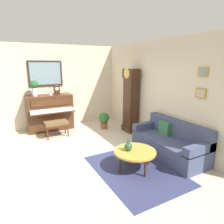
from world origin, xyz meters
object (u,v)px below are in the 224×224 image
object	(u,v)px
couch	(170,143)
potted_plant	(104,119)
teacup	(51,94)
green_jug	(128,147)
coffee_table	(135,152)
mantel_clock	(57,89)
flower_vase	(34,86)
piano	(50,112)
grandfather_clock	(130,102)
piano_bench	(56,124)

from	to	relation	value
couch	potted_plant	xyz separation A→B (m)	(-2.55, -0.52, 0.01)
teacup	green_jug	size ratio (longest dim) A/B	0.48
coffee_table	potted_plant	bearing A→B (deg)	167.44
couch	potted_plant	bearing A→B (deg)	-168.37
mantel_clock	flower_vase	size ratio (longest dim) A/B	0.66
piano	potted_plant	world-z (taller)	piano
flower_vase	coffee_table	bearing A→B (deg)	22.51
couch	coffee_table	xyz separation A→B (m)	(0.13, -1.12, 0.07)
grandfather_clock	teacup	distance (m)	2.61
couch	teacup	xyz separation A→B (m)	(-3.31, -2.08, 0.88)
coffee_table	flower_vase	xyz separation A→B (m)	(-3.47, -1.44, 1.11)
piano	mantel_clock	size ratio (longest dim) A/B	3.79
coffee_table	flower_vase	world-z (taller)	flower_vase
teacup	potted_plant	distance (m)	1.94
couch	coffee_table	distance (m)	1.13
piano	couch	distance (m)	3.97
piano_bench	flower_vase	distance (m)	1.40
piano	green_jug	world-z (taller)	piano
couch	green_jug	xyz separation A→B (m)	(0.06, -1.24, 0.18)
piano	potted_plant	size ratio (longest dim) A/B	2.57
flower_vase	teacup	distance (m)	0.56
green_jug	teacup	bearing A→B (deg)	-165.98
couch	flower_vase	xyz separation A→B (m)	(-3.34, -2.56, 1.17)
mantel_clock	teacup	xyz separation A→B (m)	(0.03, -0.21, -0.15)
potted_plant	piano	bearing A→B (deg)	-116.06
green_jug	grandfather_clock	bearing A→B (deg)	145.64
piano	grandfather_clock	bearing A→B (deg)	57.59
mantel_clock	green_jug	bearing A→B (deg)	10.47
couch	green_jug	distance (m)	1.26
flower_vase	teacup	size ratio (longest dim) A/B	5.00
green_jug	potted_plant	xyz separation A→B (m)	(-2.61, 0.72, -0.17)
piano_bench	potted_plant	bearing A→B (deg)	89.79
green_jug	potted_plant	world-z (taller)	green_jug
grandfather_clock	potted_plant	xyz separation A→B (m)	(-0.64, -0.63, -0.64)
flower_vase	green_jug	world-z (taller)	flower_vase
piano	coffee_table	world-z (taller)	piano
piano_bench	couch	size ratio (longest dim) A/B	0.37
coffee_table	mantel_clock	xyz separation A→B (m)	(-3.47, -0.75, 0.97)
grandfather_clock	green_jug	world-z (taller)	grandfather_clock
piano_bench	couch	distance (m)	3.33
flower_vase	potted_plant	bearing A→B (deg)	68.90
piano_bench	teacup	size ratio (longest dim) A/B	6.03
teacup	green_jug	world-z (taller)	teacup
piano	coffee_table	xyz separation A→B (m)	(3.47, 1.01, -0.22)
piano_bench	grandfather_clock	bearing A→B (deg)	73.96
grandfather_clock	couch	xyz separation A→B (m)	(1.91, -0.11, -0.65)
grandfather_clock	flower_vase	bearing A→B (deg)	-118.05
piano_bench	mantel_clock	xyz separation A→B (m)	(-0.78, 0.26, 0.94)
flower_vase	teacup	world-z (taller)	flower_vase
flower_vase	potted_plant	size ratio (longest dim) A/B	1.04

